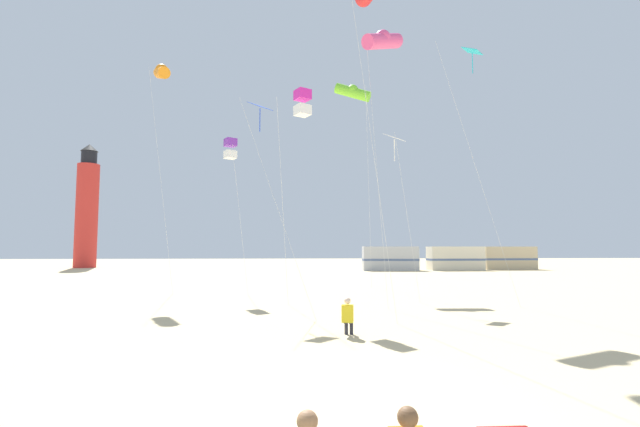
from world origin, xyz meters
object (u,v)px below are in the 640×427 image
object	(u,v)px
kite_diamond_blue	(262,114)
rv_van_silver	(390,259)
rv_van_tan	(508,258)
lighthouse_distant	(87,209)
kite_flyer_standing	(348,315)
kite_box_violet	(230,149)
kite_tube_rainbow	(383,41)
kite_tube_orange	(162,72)
kite_tube_lime	(353,92)
rv_van_cream	(455,258)
kite_box_magenta	(302,103)
kite_diamond_white	(395,143)
kite_diamond_cyan	(472,62)

from	to	relation	value
kite_diamond_blue	rv_van_silver	size ratio (longest dim) A/B	1.42
rv_van_tan	lighthouse_distant	bearing A→B (deg)	171.10
kite_flyer_standing	kite_box_violet	bearing A→B (deg)	-51.86
kite_box_violet	kite_diamond_blue	size ratio (longest dim) A/B	0.95
kite_tube_rainbow	rv_van_silver	world-z (taller)	kite_tube_rainbow
kite_tube_orange	rv_van_tan	world-z (taller)	kite_tube_orange
kite_flyer_standing	kite_tube_orange	world-z (taller)	kite_tube_orange
kite_tube_orange	rv_van_silver	world-z (taller)	kite_tube_orange
kite_tube_lime	kite_tube_orange	distance (m)	12.17
kite_diamond_blue	rv_van_cream	size ratio (longest dim) A/B	1.44
kite_tube_orange	kite_box_magenta	bearing A→B (deg)	-42.11
kite_tube_lime	lighthouse_distant	xyz separation A→B (m)	(-31.63, 32.23, -5.27)
kite_diamond_white	kite_diamond_blue	bearing A→B (deg)	-168.05
rv_van_tan	kite_box_magenta	bearing A→B (deg)	-128.38
kite_box_violet	kite_tube_rainbow	size ratio (longest dim) A/B	0.68
kite_box_magenta	kite_box_violet	bearing A→B (deg)	123.68
kite_diamond_white	rv_van_silver	distance (m)	31.00
lighthouse_distant	rv_van_tan	distance (m)	55.33
kite_diamond_white	lighthouse_distant	world-z (taller)	lighthouse_distant
kite_diamond_cyan	kite_tube_orange	world-z (taller)	kite_tube_orange
kite_diamond_white	lighthouse_distant	size ratio (longest dim) A/B	0.50
lighthouse_distant	kite_tube_lime	bearing A→B (deg)	-45.54
kite_flyer_standing	kite_box_magenta	bearing A→B (deg)	-63.52
kite_tube_lime	kite_diamond_cyan	distance (m)	8.89
kite_diamond_cyan	kite_flyer_standing	bearing A→B (deg)	-133.72
kite_flyer_standing	kite_diamond_blue	xyz separation A→B (m)	(-3.10, 6.46, 8.16)
kite_tube_lime	kite_box_violet	distance (m)	9.71
kite_diamond_cyan	rv_van_tan	size ratio (longest dim) A/B	2.03
kite_box_magenta	kite_diamond_blue	xyz separation A→B (m)	(-1.85, 0.96, -0.24)
rv_van_silver	rv_van_cream	size ratio (longest dim) A/B	1.02
kite_tube_orange	rv_van_tan	bearing A→B (deg)	36.85
kite_box_violet	rv_van_cream	world-z (taller)	kite_box_violet
kite_box_violet	kite_tube_rainbow	distance (m)	10.14
kite_tube_orange	kite_tube_rainbow	bearing A→B (deg)	-29.34
kite_diamond_cyan	rv_van_tan	bearing A→B (deg)	60.67
kite_box_magenta	kite_tube_rainbow	distance (m)	5.10
kite_tube_rainbow	lighthouse_distant	size ratio (longest dim) A/B	0.78
kite_tube_lime	kite_diamond_blue	distance (m)	11.09
kite_diamond_blue	kite_box_violet	bearing A→B (deg)	112.85
kite_flyer_standing	kite_diamond_cyan	distance (m)	15.95
kite_flyer_standing	kite_tube_rainbow	size ratio (longest dim) A/B	0.09
kite_diamond_cyan	rv_van_cream	size ratio (longest dim) A/B	2.01
kite_tube_rainbow	lighthouse_distant	world-z (taller)	lighthouse_distant
kite_flyer_standing	kite_diamond_cyan	size ratio (longest dim) A/B	0.09
kite_diamond_cyan	lighthouse_distant	size ratio (longest dim) A/B	0.78
lighthouse_distant	rv_van_tan	bearing A→B (deg)	-8.62
lighthouse_distant	kite_diamond_cyan	bearing A→B (deg)	-46.92
kite_diamond_blue	kite_tube_rainbow	bearing A→B (deg)	-2.31
kite_tube_lime	kite_diamond_white	bearing A→B (deg)	-81.60
rv_van_silver	rv_van_cream	distance (m)	7.96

